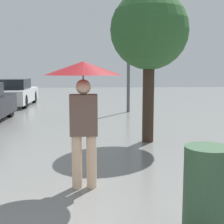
% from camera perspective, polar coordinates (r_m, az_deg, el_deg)
% --- Properties ---
extents(pedestrian, '(1.09, 1.09, 1.85)m').
position_cam_1_polar(pedestrian, '(4.45, -5.27, 4.64)').
color(pedestrian, beige).
rests_on(pedestrian, ground_plane).
extents(parked_car_farthest, '(1.79, 4.09, 1.31)m').
position_cam_1_polar(parked_car_farthest, '(16.01, -17.70, 3.31)').
color(parked_car_farthest, silver).
rests_on(parked_car_farthest, ground_plane).
extents(tree, '(1.83, 1.83, 3.56)m').
position_cam_1_polar(tree, '(7.53, 6.83, 14.32)').
color(tree, '#38281E').
rests_on(tree, ground_plane).
extents(street_lamp, '(0.39, 0.39, 4.21)m').
position_cam_1_polar(street_lamp, '(12.95, 3.06, 13.04)').
color(street_lamp, '#515456').
rests_on(street_lamp, ground_plane).
extents(trash_bin, '(0.49, 0.49, 0.93)m').
position_cam_1_polar(trash_bin, '(3.54, 16.93, -13.46)').
color(trash_bin, '#2D4C33').
rests_on(trash_bin, ground_plane).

